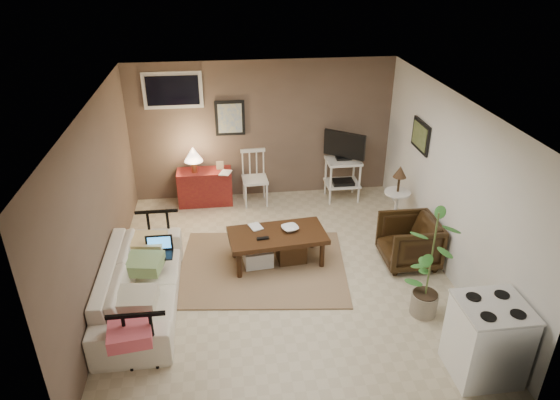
{
  "coord_description": "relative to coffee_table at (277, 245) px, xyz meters",
  "views": [
    {
      "loc": [
        -0.71,
        -5.64,
        4.05
      ],
      "look_at": [
        0.03,
        0.35,
        0.95
      ],
      "focal_mm": 32.0,
      "sensor_mm": 36.0,
      "label": 1
    }
  ],
  "objects": [
    {
      "name": "stove",
      "position": [
        1.9,
        -2.3,
        0.16
      ],
      "size": [
        0.68,
        0.63,
        0.89
      ],
      "color": "white",
      "rests_on": "floor"
    },
    {
      "name": "art_back",
      "position": [
        -0.52,
        2.22,
        1.17
      ],
      "size": [
        0.5,
        0.03,
        0.6
      ],
      "primitive_type": "cube",
      "color": "black"
    },
    {
      "name": "sofa_pillows",
      "position": [
        -1.72,
        -0.98,
        0.26
      ],
      "size": [
        0.43,
        2.13,
        0.15
      ],
      "primitive_type": null,
      "color": "beige",
      "rests_on": "sofa"
    },
    {
      "name": "potted_plant",
      "position": [
        1.66,
        -1.31,
        0.48
      ],
      "size": [
        0.36,
        0.36,
        1.43
      ],
      "color": "gray",
      "rests_on": "floor"
    },
    {
      "name": "tv_stand",
      "position": [
        1.38,
        1.86,
        0.37
      ],
      "size": [
        0.62,
        0.49,
        1.24
      ],
      "color": "silver",
      "rests_on": "floor"
    },
    {
      "name": "red_console",
      "position": [
        -1.03,
        1.98,
        0.09
      ],
      "size": [
        0.92,
        0.41,
        1.07
      ],
      "color": "maroon",
      "rests_on": "floor"
    },
    {
      "name": "sofa_end_rails",
      "position": [
        -1.64,
        -0.73,
        0.09
      ],
      "size": [
        0.6,
        2.24,
        0.75
      ],
      "primitive_type": null,
      "color": "black",
      "rests_on": "floor"
    },
    {
      "name": "floor",
      "position": [
        0.03,
        -0.25,
        -0.28
      ],
      "size": [
        5.0,
        5.0,
        0.0
      ],
      "primitive_type": "plane",
      "color": "#C1B293",
      "rests_on": "ground"
    },
    {
      "name": "window",
      "position": [
        -1.42,
        2.22,
        1.67
      ],
      "size": [
        0.96,
        0.03,
        0.6
      ],
      "primitive_type": "cube",
      "color": "silver"
    },
    {
      "name": "side_table",
      "position": [
        1.97,
        0.73,
        0.38
      ],
      "size": [
        0.4,
        0.4,
        1.08
      ],
      "color": "silver",
      "rests_on": "floor"
    },
    {
      "name": "armchair",
      "position": [
        1.84,
        -0.22,
        0.1
      ],
      "size": [
        0.69,
        0.74,
        0.76
      ],
      "primitive_type": "imported",
      "rotation": [
        0.0,
        0.0,
        -1.57
      ],
      "color": "black",
      "rests_on": "floor"
    },
    {
      "name": "sofa",
      "position": [
        -1.77,
        -0.73,
        0.16
      ],
      "size": [
        0.66,
        2.24,
        0.88
      ],
      "primitive_type": "imported",
      "rotation": [
        0.0,
        0.0,
        1.57
      ],
      "color": "silver",
      "rests_on": "floor"
    },
    {
      "name": "book_table",
      "position": [
        -0.35,
        0.18,
        0.31
      ],
      "size": [
        0.16,
        0.07,
        0.22
      ],
      "primitive_type": "imported",
      "rotation": [
        0.0,
        0.0,
        0.33
      ],
      "color": "#351E0E",
      "rests_on": "coffee_table"
    },
    {
      "name": "book_console",
      "position": [
        -0.73,
        1.85,
        0.45
      ],
      "size": [
        0.17,
        0.08,
        0.24
      ],
      "primitive_type": "imported",
      "rotation": [
        0.0,
        0.0,
        -0.34
      ],
      "color": "#351E0E",
      "rests_on": "red_console"
    },
    {
      "name": "laptop",
      "position": [
        -1.56,
        -0.34,
        0.28
      ],
      "size": [
        0.34,
        0.25,
        0.23
      ],
      "color": "black",
      "rests_on": "sofa"
    },
    {
      "name": "bowl",
      "position": [
        0.2,
        0.07,
        0.31
      ],
      "size": [
        0.24,
        0.12,
        0.23
      ],
      "primitive_type": "imported",
      "rotation": [
        0.0,
        0.0,
        0.26
      ],
      "color": "#351E0E",
      "rests_on": "coffee_table"
    },
    {
      "name": "art_right",
      "position": [
        2.25,
        0.8,
        1.24
      ],
      "size": [
        0.03,
        0.6,
        0.45
      ],
      "primitive_type": "cube",
      "color": "black"
    },
    {
      "name": "coffee_table",
      "position": [
        0.0,
        0.0,
        0.0
      ],
      "size": [
        1.4,
        0.82,
        0.51
      ],
      "color": "#351E0E",
      "rests_on": "floor"
    },
    {
      "name": "spindle_chair",
      "position": [
        -0.16,
        1.9,
        0.16
      ],
      "size": [
        0.44,
        0.44,
        0.94
      ],
      "color": "silver",
      "rests_on": "floor"
    },
    {
      "name": "rug",
      "position": [
        -0.21,
        -0.11,
        -0.27
      ],
      "size": [
        2.5,
        2.09,
        0.02
      ],
      "primitive_type": "cube",
      "rotation": [
        0.0,
        0.0,
        -0.12
      ],
      "color": "#916D54",
      "rests_on": "floor"
    }
  ]
}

